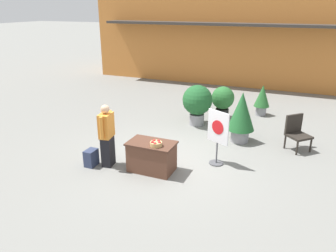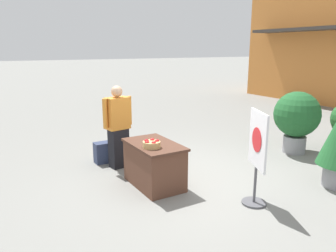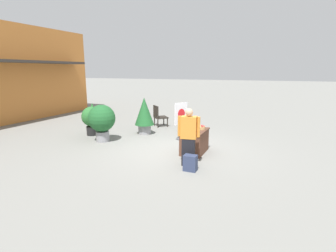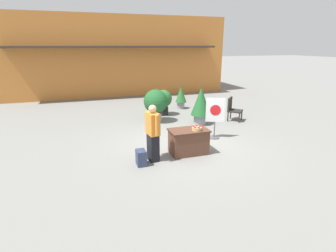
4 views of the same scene
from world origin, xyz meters
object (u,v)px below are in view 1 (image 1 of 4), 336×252
Objects in this scene: potted_plant_near_right at (241,114)px; patio_chair at (296,131)px; potted_plant_far_left at (262,98)px; poster_board at (218,135)px; person_visitor at (107,136)px; potted_plant_near_left at (223,100)px; display_table at (152,156)px; potted_plant_far_right at (197,102)px; apple_basket at (156,144)px; backpack at (91,158)px.

patio_chair is at bearing 2.58° from potted_plant_near_right.
potted_plant_far_left reaches higher than patio_chair.
poster_board reaches higher than potted_plant_far_left.
patio_chair is 1.56m from potted_plant_near_right.
person_visitor is 1.37× the size of potted_plant_near_left.
display_table is 1.01× the size of potted_plant_far_left.
potted_plant_near_right is (0.25, 1.68, 0.06)m from poster_board.
potted_plant_far_left is at bearing 85.44° from potted_plant_near_right.
potted_plant_far_right is at bearing 90.14° from display_table.
potted_plant_far_left is (0.22, 2.78, -0.21)m from potted_plant_near_right.
poster_board is at bearing 43.12° from apple_basket.
potted_plant_far_right is at bearing -134.11° from potted_plant_far_left.
backpack is at bearing -101.73° from patio_chair.
apple_basket is 4.64m from potted_plant_near_left.
potted_plant_near_left is (-2.52, 1.78, 0.15)m from patio_chair.
poster_board is 3.60m from potted_plant_near_left.
display_table is 3.54m from potted_plant_far_right.
person_visitor is 0.73m from backpack.
potted_plant_near_right is at bearing -94.56° from potted_plant_far_left.
potted_plant_far_left reaches higher than display_table.
poster_board reaches higher than potted_plant_far_right.
patio_chair is at bearing 43.96° from apple_basket.
backpack is at bearing -111.10° from potted_plant_far_right.
potted_plant_far_left is at bearing 45.89° from potted_plant_far_right.
potted_plant_near_right is at bearing 43.85° from backpack.
display_table is at bearing -29.46° from poster_board.
apple_basket is at bearing -21.50° from poster_board.
person_visitor reaches higher than apple_basket.
patio_chair reaches higher than backpack.
potted_plant_far_right reaches higher than potted_plant_near_left.
patio_chair is 0.87× the size of potted_plant_far_left.
patio_chair is 3.08m from potted_plant_near_left.
person_visitor reaches higher than potted_plant_far_left.
backpack is 0.28× the size of potted_plant_near_right.
potted_plant_far_left is (1.83, 5.41, 0.27)m from display_table.
display_table is 0.81× the size of poster_board.
potted_plant_near_left reaches higher than patio_chair.
potted_plant_far_left reaches higher than apple_basket.
potted_plant_near_right reaches higher than display_table.
apple_basket is 1.31m from person_visitor.
potted_plant_near_right is (1.42, 2.77, 0.05)m from apple_basket.
apple_basket is 0.18× the size of person_visitor.
person_visitor is 5.13m from patio_chair.
poster_board is 1.43× the size of patio_chair.
person_visitor is at bearing -117.82° from potted_plant_far_left.
person_visitor is 4.96m from potted_plant_near_left.
poster_board is at bearing -96.07° from potted_plant_far_left.
potted_plant_far_right is 1.17× the size of potted_plant_near_left.
apple_basket is 4.10m from patio_chair.
display_table is at bearing 142.99° from apple_basket.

